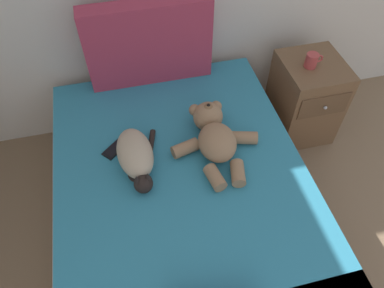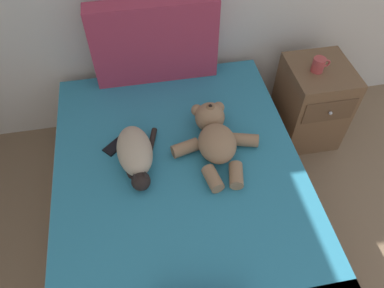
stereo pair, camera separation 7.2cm
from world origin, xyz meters
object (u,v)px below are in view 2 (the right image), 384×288
(nightstand, at_px, (311,103))
(patterned_cushion, at_px, (155,42))
(teddy_bear, at_px, (215,136))
(bed, at_px, (182,205))
(cat, at_px, (135,154))
(mug, at_px, (319,65))
(cell_phone, at_px, (116,145))

(nightstand, bearing_deg, patterned_cushion, 166.86)
(patterned_cushion, xyz_separation_m, teddy_bear, (0.24, -0.67, -0.19))
(teddy_bear, height_order, nightstand, teddy_bear)
(bed, bearing_deg, patterned_cushion, 91.16)
(bed, xyz_separation_m, nightstand, (1.04, 0.63, 0.05))
(cat, bearing_deg, nightstand, 20.02)
(mug, bearing_deg, cat, -159.73)
(teddy_bear, bearing_deg, cell_phone, 169.89)
(cell_phone, bearing_deg, teddy_bear, -10.11)
(cell_phone, bearing_deg, bed, -42.43)
(cell_phone, relative_size, mug, 1.32)
(cat, xyz_separation_m, mug, (1.22, 0.45, 0.08))
(cat, xyz_separation_m, nightstand, (1.26, 0.46, -0.28))
(mug, bearing_deg, cell_phone, -166.60)
(cat, xyz_separation_m, teddy_bear, (0.45, 0.03, 0.01))
(patterned_cushion, height_order, teddy_bear, patterned_cushion)
(nightstand, height_order, mug, mug)
(teddy_bear, distance_m, cell_phone, 0.57)
(cat, distance_m, cell_phone, 0.18)
(cat, bearing_deg, mug, 20.27)
(mug, bearing_deg, nightstand, 13.24)
(nightstand, bearing_deg, cell_phone, -166.60)
(cat, height_order, cell_phone, cat)
(cat, bearing_deg, cell_phone, 128.92)
(patterned_cushion, relative_size, mug, 6.57)
(patterned_cushion, relative_size, nightstand, 1.28)
(teddy_bear, xyz_separation_m, cell_phone, (-0.55, 0.10, -0.07))
(bed, relative_size, cell_phone, 12.16)
(bed, distance_m, cell_phone, 0.52)
(teddy_bear, bearing_deg, nightstand, 27.51)
(patterned_cushion, distance_m, teddy_bear, 0.74)
(nightstand, bearing_deg, teddy_bear, -152.49)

